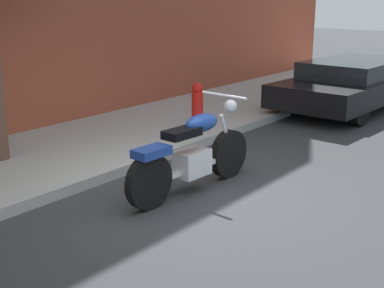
# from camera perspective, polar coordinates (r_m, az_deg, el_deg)

# --- Properties ---
(ground_plane) EXTENTS (60.00, 60.00, 0.00)m
(ground_plane) POSITION_cam_1_polar(r_m,az_deg,el_deg) (6.46, 0.36, -5.90)
(ground_plane) COLOR #303335
(sidewalk) EXTENTS (22.07, 2.64, 0.14)m
(sidewalk) POSITION_cam_1_polar(r_m,az_deg,el_deg) (8.20, -14.07, -1.11)
(sidewalk) COLOR #9F9F9F
(sidewalk) RESTS_ON ground
(motorcycle) EXTENTS (2.11, 0.70, 1.14)m
(motorcycle) POSITION_cam_1_polar(r_m,az_deg,el_deg) (6.57, -0.04, -1.21)
(motorcycle) COLOR black
(motorcycle) RESTS_ON ground
(parked_car_black) EXTENTS (4.66, 1.93, 1.03)m
(parked_car_black) POSITION_cam_1_polar(r_m,az_deg,el_deg) (11.94, 16.95, 6.30)
(parked_car_black) COLOR black
(parked_car_black) RESTS_ON ground
(fire_hydrant) EXTENTS (0.20, 0.20, 0.91)m
(fire_hydrant) POSITION_cam_1_polar(r_m,az_deg,el_deg) (9.27, 0.57, 3.78)
(fire_hydrant) COLOR red
(fire_hydrant) RESTS_ON ground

